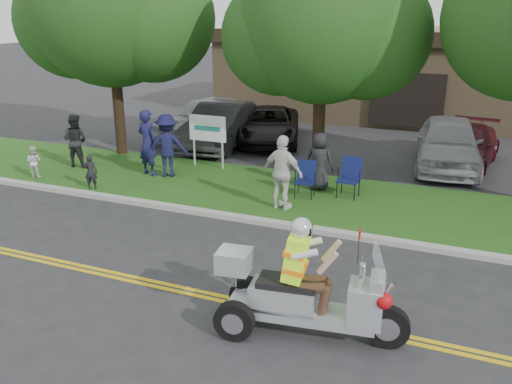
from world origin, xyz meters
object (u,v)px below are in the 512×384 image
at_px(spectator_adult_mid, 75,140).
at_px(parked_car_mid, 269,125).
at_px(lawn_chair_b, 350,174).
at_px(spectator_adult_left, 148,142).
at_px(lawn_chair_a, 306,176).
at_px(parked_car_far_left, 206,118).
at_px(spectator_adult_right, 283,173).
at_px(parked_car_far_right, 448,143).
at_px(parked_car_left, 221,125).
at_px(parked_car_right, 463,147).
at_px(trike_scooter, 302,295).

bearing_deg(spectator_adult_mid, parked_car_mid, -136.65).
bearing_deg(lawn_chair_b, spectator_adult_left, -172.84).
relative_size(lawn_chair_a, parked_car_mid, 0.20).
relative_size(spectator_adult_mid, parked_car_far_left, 0.35).
distance_m(lawn_chair_a, spectator_adult_left, 5.00).
height_order(spectator_adult_right, parked_car_far_right, spectator_adult_right).
relative_size(lawn_chair_a, parked_car_left, 0.20).
relative_size(parked_car_mid, parked_car_right, 1.05).
relative_size(lawn_chair_a, parked_car_right, 0.21).
distance_m(lawn_chair_b, spectator_adult_left, 6.09).
bearing_deg(spectator_adult_left, lawn_chair_a, -167.04).
distance_m(trike_scooter, parked_car_right, 11.22).
distance_m(spectator_adult_left, parked_car_right, 9.97).
xyz_separation_m(lawn_chair_a, parked_car_right, (3.70, 4.96, 0.01)).
bearing_deg(spectator_adult_right, parked_car_far_right, -109.24).
bearing_deg(spectator_adult_mid, spectator_adult_left, 172.48).
relative_size(spectator_adult_right, parked_car_right, 0.42).
bearing_deg(parked_car_mid, spectator_adult_left, -124.39).
xyz_separation_m(trike_scooter, parked_car_far_right, (1.36, 10.82, 0.13)).
height_order(lawn_chair_b, parked_car_right, parked_car_right).
relative_size(trike_scooter, spectator_adult_mid, 1.81).
xyz_separation_m(spectator_adult_mid, parked_car_mid, (4.31, 5.81, -0.28)).
height_order(parked_car_left, parked_car_mid, parked_car_left).
xyz_separation_m(parked_car_right, parked_car_far_right, (-0.45, -0.26, 0.16)).
bearing_deg(trike_scooter, parked_car_far_left, 116.11).
xyz_separation_m(spectator_adult_left, parked_car_far_left, (-0.82, 5.29, -0.28)).
distance_m(spectator_adult_mid, parked_car_far_right, 11.85).
bearing_deg(parked_car_right, parked_car_far_left, -174.84).
xyz_separation_m(lawn_chair_b, parked_car_mid, (-4.38, 5.29, -0.04)).
distance_m(spectator_adult_left, parked_car_mid, 5.95).
height_order(lawn_chair_b, spectator_adult_left, spectator_adult_left).
bearing_deg(spectator_adult_mid, parked_car_left, -133.56).
xyz_separation_m(spectator_adult_right, parked_car_left, (-4.44, 5.52, -0.24)).
distance_m(trike_scooter, lawn_chair_a, 6.40).
relative_size(lawn_chair_a, spectator_adult_right, 0.51).
bearing_deg(parked_car_far_left, parked_car_far_right, 9.92).
distance_m(lawn_chair_b, parked_car_far_left, 8.44).
xyz_separation_m(lawn_chair_a, parked_car_far_left, (-5.80, 5.36, 0.17)).
relative_size(lawn_chair_b, parked_car_mid, 0.22).
relative_size(lawn_chair_a, parked_car_far_left, 0.20).
relative_size(trike_scooter, parked_car_far_left, 0.63).
xyz_separation_m(spectator_adult_mid, parked_car_left, (2.93, 4.42, -0.13)).
distance_m(lawn_chair_b, parked_car_right, 5.20).
bearing_deg(parked_car_far_right, parked_car_far_left, 170.13).
height_order(lawn_chair_b, spectator_adult_mid, spectator_adult_mid).
height_order(lawn_chair_a, parked_car_mid, parked_car_mid).
height_order(spectator_adult_left, parked_car_right, spectator_adult_left).
bearing_deg(parked_car_far_right, spectator_adult_right, -126.60).
bearing_deg(lawn_chair_a, spectator_adult_left, 173.03).
distance_m(lawn_chair_a, parked_car_left, 6.41).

